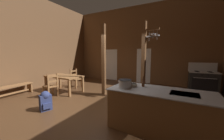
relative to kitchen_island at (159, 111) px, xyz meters
The scene contains 17 objects.
ground_plane 2.09m from the kitchen_island, 161.74° to the left, with size 9.02×9.20×0.10m, color #4C301C.
wall_back 5.58m from the kitchen_island, 111.46° to the left, with size 9.02×0.14×4.59m, color brown.
wall_left 6.41m from the kitchen_island, behind, with size 0.14×9.20×4.59m, color brown.
glazed_door_back_left 6.16m from the kitchen_island, 128.03° to the left, with size 1.00×0.01×2.05m, color white.
glazed_panel_back_right 5.10m from the kitchen_island, 107.44° to the left, with size 0.84×0.01×2.05m, color white.
kitchen_island is the anchor object (origin of this frame).
stove_range 4.32m from the kitchen_island, 71.63° to the left, with size 1.16×0.85×1.32m.
support_post_with_pot_rack 2.52m from the kitchen_island, 111.75° to the left, with size 0.65×0.27×2.94m.
support_post_center 3.18m from the kitchen_island, 144.50° to the left, with size 0.14×0.14×2.94m.
dining_table 4.49m from the kitchen_island, 163.60° to the left, with size 1.75×0.99×0.74m.
ladderback_chair_near_window 4.18m from the kitchen_island, behind, with size 0.50×0.50×0.95m.
ladderback_chair_by_post 4.91m from the kitchen_island, 154.26° to the left, with size 0.48×0.48×0.95m.
bench_along_left_wall 5.66m from the kitchen_island, behind, with size 0.42×1.49×0.44m.
backpack 3.23m from the kitchen_island, behind, with size 0.36×0.38×0.60m.
stockpot_on_counter 0.94m from the kitchen_island, behind, with size 0.37×0.30×0.20m.
mixing_bowl_on_counter 0.81m from the kitchen_island, behind, with size 0.22×0.22×0.08m.
bottle_tall_on_counter 0.71m from the kitchen_island, 154.96° to the left, with size 0.07×0.07×0.25m.
Camera 1 is at (2.25, -3.50, 1.68)m, focal length 20.55 mm.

